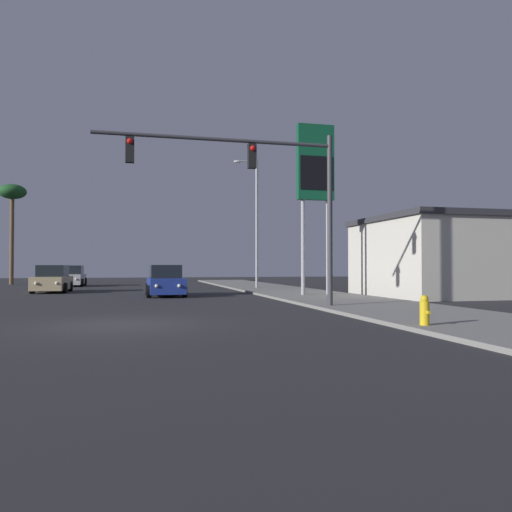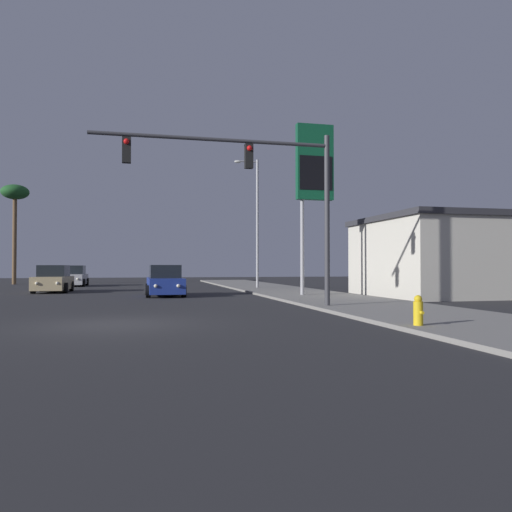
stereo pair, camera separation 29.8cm
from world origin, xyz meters
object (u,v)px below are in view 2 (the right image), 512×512
at_px(car_silver, 74,277).
at_px(car_tan, 53,280).
at_px(car_blue, 165,282).
at_px(street_lamp, 256,216).
at_px(traffic_light_mast, 260,180).
at_px(fire_hydrant, 418,311).
at_px(palm_tree_far, 15,198).
at_px(gas_station_sign, 315,172).

bearing_deg(car_silver, car_tan, 90.77).
relative_size(car_blue, street_lamp, 0.48).
xyz_separation_m(car_tan, car_blue, (6.56, -5.49, 0.00)).
relative_size(traffic_light_mast, street_lamp, 0.98).
bearing_deg(car_tan, fire_hydrant, 121.37).
bearing_deg(palm_tree_far, car_blue, -59.43).
bearing_deg(car_tan, palm_tree_far, -67.30).
height_order(car_blue, gas_station_sign, gas_station_sign).
xyz_separation_m(car_silver, car_blue, (6.59, -15.34, 0.00)).
height_order(car_blue, fire_hydrant, car_blue).
height_order(car_silver, gas_station_sign, gas_station_sign).
height_order(car_tan, traffic_light_mast, traffic_light_mast).
relative_size(car_tan, gas_station_sign, 0.48).
relative_size(fire_hydrant, palm_tree_far, 0.08).
relative_size(car_blue, palm_tree_far, 0.48).
relative_size(street_lamp, gas_station_sign, 1.00).
xyz_separation_m(gas_station_sign, palm_tree_far, (-19.99, 23.38, 1.16)).
relative_size(car_silver, car_tan, 0.99).
relative_size(street_lamp, fire_hydrant, 11.84).
bearing_deg(fire_hydrant, street_lamp, 87.41).
height_order(car_tan, car_blue, same).
height_order(street_lamp, palm_tree_far, street_lamp).
bearing_deg(street_lamp, gas_station_sign, -83.04).
bearing_deg(car_blue, street_lamp, -136.06).
bearing_deg(fire_hydrant, car_silver, 111.07).
bearing_deg(gas_station_sign, traffic_light_mast, -123.57).
height_order(traffic_light_mast, fire_hydrant, traffic_light_mast).
xyz_separation_m(car_tan, street_lamp, (13.12, 1.12, 4.36)).
bearing_deg(fire_hydrant, palm_tree_far, 115.77).
relative_size(car_blue, fire_hydrant, 5.70).
bearing_deg(palm_tree_far, fire_hydrant, -64.23).
xyz_separation_m(car_silver, traffic_light_mast, (9.62, -24.85, 4.04)).
xyz_separation_m(car_silver, fire_hydrant, (12.12, -31.45, -0.27)).
height_order(car_silver, palm_tree_far, palm_tree_far).
relative_size(car_silver, palm_tree_far, 0.48).
distance_m(car_silver, traffic_light_mast, 26.96).
bearing_deg(traffic_light_mast, gas_station_sign, 56.43).
bearing_deg(traffic_light_mast, car_tan, 122.59).
relative_size(car_silver, street_lamp, 0.48).
height_order(traffic_light_mast, street_lamp, street_lamp).
height_order(street_lamp, gas_station_sign, same).
relative_size(car_tan, fire_hydrant, 5.71).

